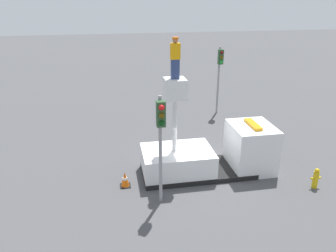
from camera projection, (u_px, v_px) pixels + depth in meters
name	position (u px, v px, depth m)	size (l,w,h in m)	color
ground_plane	(197.00, 173.00, 16.09)	(120.00, 120.00, 0.00)	#4C4C4F
bucket_truck	(212.00, 154.00, 15.86)	(6.38, 2.35, 4.77)	black
worker	(175.00, 58.00, 13.77)	(0.40, 0.26, 1.75)	navy
traffic_light_pole	(161.00, 131.00, 12.55)	(0.34, 0.57, 4.65)	gray
traffic_light_across	(220.00, 67.00, 22.70)	(0.34, 0.57, 4.78)	gray
fire_hydrant	(316.00, 178.00, 14.69)	(0.48, 0.24, 0.97)	gold
traffic_cone_rear	(125.00, 180.00, 14.84)	(0.48, 0.48, 0.72)	black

